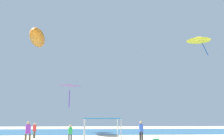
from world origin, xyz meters
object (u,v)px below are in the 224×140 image
Objects in this scene: kite_inflatable_orange at (37,38)px; kite_diamond_pink at (70,87)px; canopy_tent at (102,120)px; person_rightmost at (35,129)px; person_far_shore at (28,131)px; kite_delta_yellow at (199,39)px; person_leftmost at (70,132)px; cooler_box at (156,140)px; person_central at (141,129)px.

kite_inflatable_orange is 10.05m from kite_diamond_pink.
canopy_tent is 28.43m from kite_inflatable_orange.
kite_diamond_pink reaches higher than person_rightmost.
kite_diamond_pink is (-4.67, 24.73, 5.58)m from canopy_tent.
canopy_tent is 25.77m from kite_diamond_pink.
person_far_shore is 0.35× the size of kite_delta_yellow.
canopy_tent is 0.33× the size of kite_inflatable_orange.
person_far_shore is at bearing 36.10° from kite_diamond_pink.
kite_inflatable_orange is at bearing -86.52° from person_far_shore.
kite_delta_yellow is (23.98, 9.12, 14.23)m from person_rightmost.
person_leftmost is at bearing 48.14° from person_rightmost.
canopy_tent is 0.70× the size of kite_diamond_pink.
cooler_box is at bearing 17.10° from kite_delta_yellow.
person_leftmost is 21.23m from kite_diamond_pink.
person_central and person_far_shore have the same top height.
kite_inflatable_orange is (-14.30, 17.45, 14.66)m from person_central.
person_leftmost is 28.26m from kite_delta_yellow.
person_leftmost is at bearing 17.26° from kite_inflatable_orange.
kite_delta_yellow reaches higher than cooler_box.
person_rightmost is at bearing 42.48° from person_central.
kite_delta_yellow is at bearing 53.01° from cooler_box.
canopy_tent reaches higher than person_rightmost.
person_leftmost is at bearing 175.08° from cooler_box.
kite_inflatable_orange is (-26.97, 3.43, 0.56)m from kite_delta_yellow.
canopy_tent is 4.83× the size of cooler_box.
person_leftmost is 0.95× the size of person_rightmost.
person_rightmost is 29.34m from kite_delta_yellow.
kite_diamond_pink is at bearing -102.27° from person_far_shore.
kite_delta_yellow is at bearing -10.70° from person_leftmost.
kite_inflatable_orange reaches higher than person_far_shore.
kite_diamond_pink is at bearing 0.11° from person_central.
kite_inflatable_orange is at bearing 114.24° from canopy_tent.
person_central is 1.00× the size of person_far_shore.
person_far_shore is at bearing -176.49° from cooler_box.
kite_inflatable_orange is at bearing -157.57° from person_rightmost.
kite_inflatable_orange reaches higher than person_leftmost.
kite_diamond_pink is at bearing 104.79° from kite_inflatable_orange.
canopy_tent is 1.45× the size of person_far_shore.
person_central is at bearing 75.63° from person_rightmost.
person_leftmost is 0.83× the size of person_central.
person_rightmost is 16.22m from kite_diamond_pink.
kite_inflatable_orange is at bearing 15.25° from person_central.
cooler_box is (8.00, -0.69, -0.76)m from person_leftmost.
canopy_tent reaches higher than person_leftmost.
person_leftmost is at bearing -166.39° from person_far_shore.
person_central is (4.08, 5.26, -0.95)m from canopy_tent.
kite_inflatable_orange is (-15.44, 18.73, 15.60)m from cooler_box.
kite_delta_yellow is at bearing 119.88° from person_rightmost.
person_central is 3.35× the size of cooler_box.
kite_delta_yellow reaches higher than person_rightmost.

